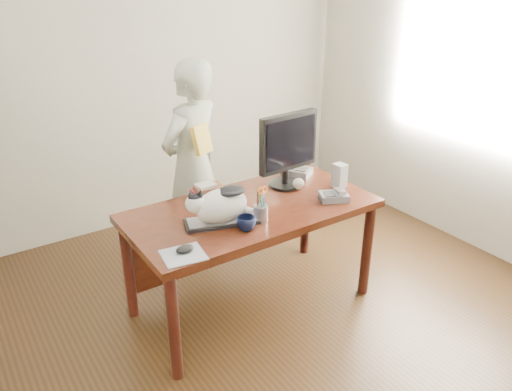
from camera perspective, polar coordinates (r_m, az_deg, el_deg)
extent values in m
plane|color=black|center=(3.23, 5.71, -17.37)|extent=(4.50, 4.50, 0.00)
plane|color=beige|center=(4.43, -12.70, 13.63)|extent=(4.00, 0.00, 4.00)
cube|color=black|center=(3.22, -0.50, -1.72)|extent=(1.60, 0.80, 0.05)
cylinder|color=black|center=(2.87, -9.40, -14.67)|extent=(0.07, 0.07, 0.70)
cylinder|color=black|center=(3.59, 12.54, -6.12)|extent=(0.07, 0.07, 0.70)
cylinder|color=black|center=(3.39, -14.34, -8.32)|extent=(0.07, 0.07, 0.70)
cylinder|color=black|center=(4.02, 5.67, -2.10)|extent=(0.07, 0.07, 0.70)
cube|color=black|center=(3.64, -3.61, -4.21)|extent=(1.45, 0.03, 0.50)
cube|color=black|center=(3.01, -3.90, -2.95)|extent=(0.47, 0.29, 0.02)
cube|color=#BBBBC1|center=(3.01, -3.91, -2.73)|extent=(0.43, 0.26, 0.00)
ellipsoid|color=silver|center=(2.96, -3.96, -1.16)|extent=(0.38, 0.30, 0.21)
ellipsoid|color=silver|center=(2.90, -6.92, -0.91)|extent=(0.15, 0.15, 0.11)
ellipsoid|color=black|center=(2.89, -6.96, -0.24)|extent=(0.10, 0.10, 0.04)
cone|color=black|center=(2.86, -7.50, 0.10)|extent=(0.07, 0.06, 0.07)
cone|color=black|center=(2.87, -6.42, 0.22)|extent=(0.07, 0.07, 0.07)
ellipsoid|color=black|center=(2.94, -2.89, 0.52)|extent=(0.21, 0.19, 0.04)
cylinder|color=silver|center=(3.07, -1.17, -1.57)|extent=(0.06, 0.14, 0.05)
cylinder|color=black|center=(3.52, 3.36, 1.29)|extent=(0.24, 0.24, 0.02)
cylinder|color=black|center=(3.50, 3.38, 2.21)|extent=(0.05, 0.05, 0.10)
cube|color=black|center=(3.39, 3.72, 6.14)|extent=(0.47, 0.08, 0.39)
cube|color=black|center=(3.37, 4.03, 6.02)|extent=(0.42, 0.03, 0.33)
cylinder|color=gray|center=(3.02, 0.54, -2.04)|extent=(0.10, 0.10, 0.10)
cylinder|color=black|center=(2.98, 0.17, -0.65)|extent=(0.03, 0.04, 0.14)
cylinder|color=blue|center=(2.98, 0.91, -0.61)|extent=(0.02, 0.04, 0.15)
cylinder|color=#B02119|center=(2.99, 0.33, -0.51)|extent=(0.01, 0.04, 0.14)
cylinder|color=#16711E|center=(2.96, 0.59, -0.76)|extent=(0.02, 0.03, 0.15)
cylinder|color=#B5B5BA|center=(2.98, 0.73, -0.44)|extent=(0.02, 0.02, 0.11)
cylinder|color=#B5B5BA|center=(2.98, 0.84, -0.40)|extent=(0.01, 0.02, 0.11)
torus|color=orange|center=(2.95, 0.56, 0.53)|extent=(0.05, 0.02, 0.05)
torus|color=orange|center=(2.96, 0.99, 0.68)|extent=(0.05, 0.02, 0.05)
cube|color=#A2A6AE|center=(2.71, -8.31, -6.74)|extent=(0.25, 0.23, 0.01)
ellipsoid|color=black|center=(2.72, -8.14, -6.07)|extent=(0.11, 0.08, 0.04)
imported|color=black|center=(2.91, -1.13, -3.21)|extent=(0.15, 0.15, 0.09)
cube|color=slate|center=(3.33, 8.88, -0.12)|extent=(0.22, 0.20, 0.05)
cube|color=#38383A|center=(3.31, 8.44, 0.18)|extent=(0.10, 0.11, 0.01)
cube|color=#B5B5BA|center=(3.34, 9.54, 0.52)|extent=(0.11, 0.16, 0.05)
cube|color=#9C9C9F|center=(3.51, 9.52, 2.25)|extent=(0.08, 0.09, 0.17)
sphere|color=beige|center=(3.46, 4.87, 1.34)|extent=(0.08, 0.08, 0.08)
cube|color=#481317|center=(3.40, -5.57, 0.43)|extent=(0.20, 0.15, 0.03)
cube|color=brown|center=(3.39, -5.42, 0.89)|extent=(0.20, 0.16, 0.03)
cube|color=silver|center=(3.37, -5.75, 1.19)|extent=(0.13, 0.11, 0.02)
cube|color=slate|center=(3.70, 4.70, 2.72)|extent=(0.23, 0.25, 0.06)
cube|color=#38383A|center=(3.67, 5.16, 3.08)|extent=(0.14, 0.14, 0.01)
imported|color=silver|center=(3.78, -7.27, 3.36)|extent=(0.68, 0.57, 1.59)
cube|color=gold|center=(3.55, -6.23, 6.39)|extent=(0.17, 0.14, 0.21)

